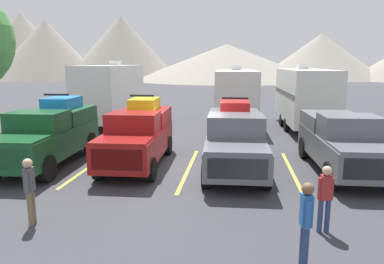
{
  "coord_description": "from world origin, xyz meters",
  "views": [
    {
      "loc": [
        1.72,
        -12.95,
        3.88
      ],
      "look_at": [
        0.0,
        0.74,
        1.2
      ],
      "focal_mm": 33.35,
      "sensor_mm": 36.0,
      "label": 1
    }
  ],
  "objects_px": {
    "pickup_truck_b": "(138,134)",
    "camper_trailer_c": "(305,95)",
    "pickup_truck_d": "(342,141)",
    "camper_trailer_b": "(236,95)",
    "camper_trailer_a": "(111,91)",
    "person_b": "(30,187)",
    "pickup_truck_c": "(235,137)",
    "person_a": "(306,219)",
    "person_c": "(325,195)",
    "pickup_truck_a": "(49,133)"
  },
  "relations": [
    {
      "from": "pickup_truck_b",
      "to": "camper_trailer_c",
      "type": "distance_m",
      "value": 11.54
    },
    {
      "from": "pickup_truck_d",
      "to": "camper_trailer_b",
      "type": "xyz_separation_m",
      "value": [
        -3.87,
        8.69,
        0.85
      ]
    },
    {
      "from": "camper_trailer_a",
      "to": "camper_trailer_c",
      "type": "height_order",
      "value": "camper_trailer_a"
    },
    {
      "from": "camper_trailer_b",
      "to": "person_b",
      "type": "xyz_separation_m",
      "value": [
        -4.82,
        -14.22,
        -1.01
      ]
    },
    {
      "from": "pickup_truck_d",
      "to": "camper_trailer_a",
      "type": "height_order",
      "value": "camper_trailer_a"
    },
    {
      "from": "pickup_truck_b",
      "to": "pickup_truck_c",
      "type": "bearing_deg",
      "value": -1.11
    },
    {
      "from": "pickup_truck_b",
      "to": "person_a",
      "type": "height_order",
      "value": "pickup_truck_b"
    },
    {
      "from": "person_a",
      "to": "person_b",
      "type": "xyz_separation_m",
      "value": [
        -6.23,
        1.09,
        -0.03
      ]
    },
    {
      "from": "camper_trailer_a",
      "to": "camper_trailer_c",
      "type": "xyz_separation_m",
      "value": [
        11.83,
        -0.05,
        -0.11
      ]
    },
    {
      "from": "pickup_truck_b",
      "to": "person_a",
      "type": "relative_size",
      "value": 3.1
    },
    {
      "from": "pickup_truck_d",
      "to": "person_c",
      "type": "bearing_deg",
      "value": -108.92
    },
    {
      "from": "camper_trailer_a",
      "to": "person_b",
      "type": "relative_size",
      "value": 5.16
    },
    {
      "from": "pickup_truck_d",
      "to": "pickup_truck_b",
      "type": "bearing_deg",
      "value": -179.83
    },
    {
      "from": "pickup_truck_d",
      "to": "camper_trailer_c",
      "type": "relative_size",
      "value": 0.67
    },
    {
      "from": "pickup_truck_d",
      "to": "person_b",
      "type": "bearing_deg",
      "value": -147.48
    },
    {
      "from": "camper_trailer_a",
      "to": "pickup_truck_c",
      "type": "bearing_deg",
      "value": -47.95
    },
    {
      "from": "person_a",
      "to": "pickup_truck_a",
      "type": "bearing_deg",
      "value": 143.8
    },
    {
      "from": "pickup_truck_a",
      "to": "pickup_truck_b",
      "type": "xyz_separation_m",
      "value": [
        3.44,
        0.36,
        -0.04
      ]
    },
    {
      "from": "camper_trailer_a",
      "to": "camper_trailer_c",
      "type": "distance_m",
      "value": 11.83
    },
    {
      "from": "camper_trailer_a",
      "to": "person_b",
      "type": "bearing_deg",
      "value": -78.06
    },
    {
      "from": "pickup_truck_b",
      "to": "camper_trailer_b",
      "type": "height_order",
      "value": "camper_trailer_b"
    },
    {
      "from": "pickup_truck_b",
      "to": "camper_trailer_c",
      "type": "height_order",
      "value": "camper_trailer_c"
    },
    {
      "from": "camper_trailer_a",
      "to": "person_a",
      "type": "height_order",
      "value": "camper_trailer_a"
    },
    {
      "from": "pickup_truck_c",
      "to": "camper_trailer_b",
      "type": "relative_size",
      "value": 0.78
    },
    {
      "from": "pickup_truck_c",
      "to": "camper_trailer_a",
      "type": "bearing_deg",
      "value": 132.05
    },
    {
      "from": "pickup_truck_a",
      "to": "pickup_truck_b",
      "type": "relative_size",
      "value": 1.07
    },
    {
      "from": "camper_trailer_c",
      "to": "person_b",
      "type": "bearing_deg",
      "value": -122.14
    },
    {
      "from": "person_b",
      "to": "camper_trailer_a",
      "type": "bearing_deg",
      "value": 101.94
    },
    {
      "from": "person_b",
      "to": "person_a",
      "type": "bearing_deg",
      "value": -9.9
    },
    {
      "from": "pickup_truck_a",
      "to": "pickup_truck_d",
      "type": "height_order",
      "value": "pickup_truck_a"
    },
    {
      "from": "camper_trailer_b",
      "to": "person_b",
      "type": "bearing_deg",
      "value": -108.71
    },
    {
      "from": "pickup_truck_d",
      "to": "person_a",
      "type": "height_order",
      "value": "pickup_truck_d"
    },
    {
      "from": "pickup_truck_c",
      "to": "pickup_truck_b",
      "type": "bearing_deg",
      "value": 178.89
    },
    {
      "from": "pickup_truck_b",
      "to": "camper_trailer_a",
      "type": "distance_m",
      "value": 9.59
    },
    {
      "from": "camper_trailer_b",
      "to": "pickup_truck_c",
      "type": "bearing_deg",
      "value": -89.84
    },
    {
      "from": "camper_trailer_b",
      "to": "person_b",
      "type": "height_order",
      "value": "camper_trailer_b"
    },
    {
      "from": "pickup_truck_a",
      "to": "pickup_truck_b",
      "type": "bearing_deg",
      "value": 6.05
    },
    {
      "from": "pickup_truck_d",
      "to": "camper_trailer_a",
      "type": "distance_m",
      "value": 14.52
    },
    {
      "from": "pickup_truck_b",
      "to": "person_b",
      "type": "xyz_separation_m",
      "value": [
        -1.15,
        -5.51,
        -0.22
      ]
    },
    {
      "from": "pickup_truck_d",
      "to": "person_c",
      "type": "height_order",
      "value": "pickup_truck_d"
    },
    {
      "from": "person_a",
      "to": "pickup_truck_c",
      "type": "bearing_deg",
      "value": 101.97
    },
    {
      "from": "pickup_truck_c",
      "to": "camper_trailer_a",
      "type": "height_order",
      "value": "camper_trailer_a"
    },
    {
      "from": "pickup_truck_b",
      "to": "camper_trailer_a",
      "type": "height_order",
      "value": "camper_trailer_a"
    },
    {
      "from": "camper_trailer_a",
      "to": "camper_trailer_b",
      "type": "bearing_deg",
      "value": 0.76
    },
    {
      "from": "pickup_truck_d",
      "to": "pickup_truck_a",
      "type": "bearing_deg",
      "value": -177.98
    },
    {
      "from": "camper_trailer_b",
      "to": "person_c",
      "type": "xyz_separation_m",
      "value": [
        2.12,
        -13.78,
        -1.05
      ]
    },
    {
      "from": "person_c",
      "to": "person_b",
      "type": "bearing_deg",
      "value": -176.33
    },
    {
      "from": "camper_trailer_b",
      "to": "pickup_truck_d",
      "type": "bearing_deg",
      "value": -66.01
    },
    {
      "from": "person_a",
      "to": "camper_trailer_a",
      "type": "bearing_deg",
      "value": 121.2
    },
    {
      "from": "person_c",
      "to": "camper_trailer_c",
      "type": "bearing_deg",
      "value": 82.05
    }
  ]
}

